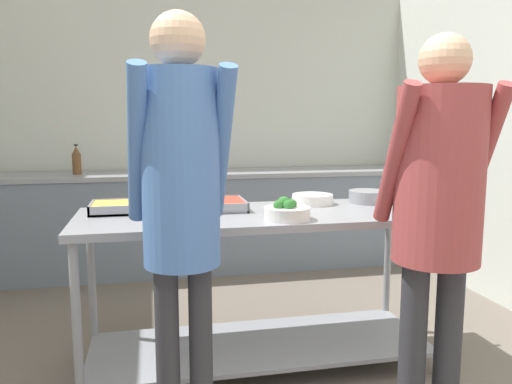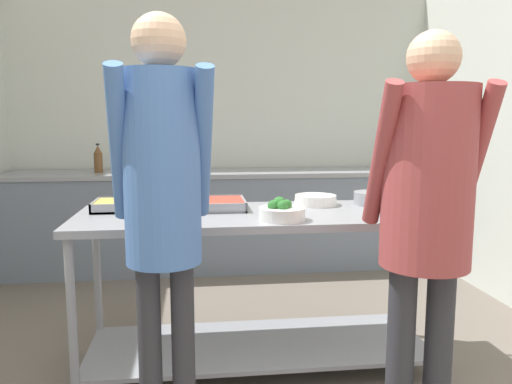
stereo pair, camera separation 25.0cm
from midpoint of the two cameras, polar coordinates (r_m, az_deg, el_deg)
The scene contains 11 objects.
wall_rear at distance 5.02m, azimuth -7.43°, elevation 7.32°, with size 4.21×0.06×2.65m.
back_counter at distance 4.74m, azimuth -6.89°, elevation -3.19°, with size 4.05×0.65×0.92m.
serving_counter at distance 2.81m, azimuth -2.15°, elevation -8.14°, with size 1.97×0.73×0.89m.
serving_tray_roast at distance 2.88m, azimuth -16.52°, elevation -1.67°, with size 0.43×0.28×0.05m.
serving_tray_vegetables at distance 2.86m, azimuth -7.67°, elevation -1.50°, with size 0.38×0.33×0.05m.
broccoli_bowl at distance 2.53m, azimuth 0.72°, elevation -2.27°, with size 0.24×0.24×0.11m.
plate_stack at distance 3.02m, azimuth 4.13°, elevation -0.84°, with size 0.26×0.26×0.06m.
sauce_pan at distance 3.11m, azimuth 10.50°, elevation -0.47°, with size 0.37×0.23×0.08m.
guest_serving_left at distance 1.97m, azimuth -12.18°, elevation 0.56°, with size 0.42×0.37×1.79m.
guest_serving_right at distance 2.17m, azimuth 17.03°, elevation -0.48°, with size 0.48×0.36×1.74m.
water_bottle at distance 4.71m, azimuth -21.27°, elevation 3.37°, with size 0.08×0.08×0.26m.
Camera 1 is at (-0.53, -1.14, 1.38)m, focal length 35.00 mm.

